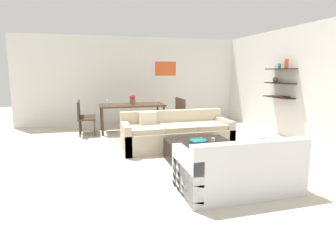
% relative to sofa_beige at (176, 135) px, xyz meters
% --- Properties ---
extents(ground_plane, '(18.00, 18.00, 0.00)m').
position_rel_sofa_beige_xyz_m(ground_plane, '(-0.06, -0.34, -0.29)').
color(ground_plane, beige).
extents(back_wall_unit, '(8.40, 0.09, 2.70)m').
position_rel_sofa_beige_xyz_m(back_wall_unit, '(0.25, 3.19, 1.06)').
color(back_wall_unit, silver).
rests_on(back_wall_unit, ground).
extents(right_wall_shelf_unit, '(0.34, 8.20, 2.70)m').
position_rel_sofa_beige_xyz_m(right_wall_shelf_unit, '(2.97, 0.27, 1.06)').
color(right_wall_shelf_unit, silver).
rests_on(right_wall_shelf_unit, ground).
extents(sofa_beige, '(2.32, 0.90, 0.78)m').
position_rel_sofa_beige_xyz_m(sofa_beige, '(0.00, 0.00, 0.00)').
color(sofa_beige, beige).
rests_on(sofa_beige, ground).
extents(loveseat_white, '(1.63, 0.90, 0.78)m').
position_rel_sofa_beige_xyz_m(loveseat_white, '(0.21, -2.29, 0.00)').
color(loveseat_white, white).
rests_on(loveseat_white, ground).
extents(coffee_table, '(1.15, 1.06, 0.38)m').
position_rel_sofa_beige_xyz_m(coffee_table, '(0.15, -1.11, -0.10)').
color(coffee_table, black).
rests_on(coffee_table, ground).
extents(decorative_bowl, '(0.33, 0.33, 0.07)m').
position_rel_sofa_beige_xyz_m(decorative_bowl, '(0.06, -1.14, 0.13)').
color(decorative_bowl, '#19666B').
rests_on(decorative_bowl, coffee_table).
extents(candle_jar, '(0.06, 0.06, 0.07)m').
position_rel_sofa_beige_xyz_m(candle_jar, '(0.39, -1.07, 0.12)').
color(candle_jar, silver).
rests_on(candle_jar, coffee_table).
extents(dining_table, '(1.74, 0.87, 0.75)m').
position_rel_sofa_beige_xyz_m(dining_table, '(-0.68, 1.94, 0.38)').
color(dining_table, '#422D1E').
rests_on(dining_table, ground).
extents(dining_chair_right_far, '(0.44, 0.44, 0.88)m').
position_rel_sofa_beige_xyz_m(dining_chair_right_far, '(0.60, 2.13, 0.21)').
color(dining_chair_right_far, '#422D1E').
rests_on(dining_chair_right_far, ground).
extents(dining_chair_left_near, '(0.44, 0.44, 0.88)m').
position_rel_sofa_beige_xyz_m(dining_chair_left_near, '(-1.96, 1.74, 0.21)').
color(dining_chair_left_near, '#422D1E').
rests_on(dining_chair_left_near, ground).
extents(dining_chair_right_near, '(0.44, 0.44, 0.88)m').
position_rel_sofa_beige_xyz_m(dining_chair_right_near, '(0.60, 1.74, 0.21)').
color(dining_chair_right_near, '#422D1E').
rests_on(dining_chair_right_near, ground).
extents(dining_chair_left_far, '(0.44, 0.44, 0.88)m').
position_rel_sofa_beige_xyz_m(dining_chair_left_far, '(-1.96, 2.13, 0.21)').
color(dining_chair_left_far, '#422D1E').
rests_on(dining_chair_left_far, ground).
extents(wine_glass_left_far, '(0.08, 0.08, 0.15)m').
position_rel_sofa_beige_xyz_m(wine_glass_left_far, '(-1.34, 2.04, 0.56)').
color(wine_glass_left_far, silver).
rests_on(wine_glass_left_far, dining_table).
extents(wine_glass_left_near, '(0.08, 0.08, 0.15)m').
position_rel_sofa_beige_xyz_m(wine_glass_left_near, '(-1.34, 1.83, 0.56)').
color(wine_glass_left_near, silver).
rests_on(wine_glass_left_near, dining_table).
extents(wine_glass_right_near, '(0.06, 0.06, 0.18)m').
position_rel_sofa_beige_xyz_m(wine_glass_right_near, '(-0.03, 1.83, 0.58)').
color(wine_glass_right_near, silver).
rests_on(wine_glass_right_near, dining_table).
extents(centerpiece_vase, '(0.16, 0.16, 0.27)m').
position_rel_sofa_beige_xyz_m(centerpiece_vase, '(-0.66, 1.96, 0.59)').
color(centerpiece_vase, olive).
rests_on(centerpiece_vase, dining_table).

